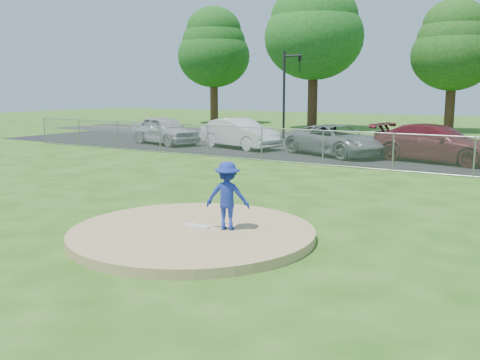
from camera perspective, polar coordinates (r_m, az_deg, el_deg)
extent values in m
plane|color=#224E11|center=(20.64, 11.74, 0.45)|extent=(120.00, 120.00, 0.00)
cylinder|color=#A4875A|center=(11.91, -5.08, -5.66)|extent=(5.40, 5.40, 0.20)
cube|color=white|center=(12.03, -4.52, -4.90)|extent=(0.60, 0.15, 0.04)
cube|color=gray|center=(22.41, 13.56, 3.04)|extent=(40.00, 0.06, 1.50)
cube|color=black|center=(26.79, 16.52, 2.36)|extent=(50.00, 8.00, 0.01)
cube|color=#242427|center=(34.04, 19.87, 3.67)|extent=(60.00, 7.00, 0.01)
cylinder|color=#3D2416|center=(51.14, -2.78, 8.42)|extent=(0.74, 0.74, 4.20)
ellipsoid|color=#124613|center=(51.21, -2.82, 13.03)|extent=(6.72, 6.72, 5.71)
ellipsoid|color=#124613|center=(51.30, -2.83, 14.34)|extent=(5.91, 5.91, 5.03)
ellipsoid|color=#124613|center=(51.40, -2.84, 15.64)|extent=(5.11, 5.11, 4.34)
cylinder|color=#341D13|center=(43.99, 7.74, 8.59)|extent=(0.78, 0.78, 4.90)
ellipsoid|color=#155116|center=(44.17, 7.89, 14.83)|extent=(7.84, 7.84, 6.66)
ellipsoid|color=#155116|center=(44.31, 7.93, 16.59)|extent=(6.90, 6.90, 5.86)
ellipsoid|color=#155116|center=(44.50, 7.97, 18.35)|extent=(5.96, 5.96, 5.06)
cylinder|color=#392114|center=(43.92, 21.47, 7.32)|extent=(0.72, 0.72, 3.85)
ellipsoid|color=#184712|center=(43.96, 21.78, 12.23)|extent=(6.16, 6.16, 5.24)
ellipsoid|color=#184712|center=(44.04, 21.88, 13.63)|extent=(5.42, 5.42, 4.61)
ellipsoid|color=#184712|center=(44.14, 21.97, 15.02)|extent=(4.68, 4.68, 3.98)
cylinder|color=black|center=(35.00, 4.71, 8.95)|extent=(0.16, 0.16, 5.60)
cylinder|color=black|center=(34.79, 5.67, 13.05)|extent=(1.20, 0.12, 0.12)
imported|color=black|center=(34.56, 6.39, 12.23)|extent=(0.16, 0.20, 1.00)
imported|color=navy|center=(11.64, -1.34, -1.70)|extent=(1.10, 0.86, 1.49)
cone|color=orange|center=(28.71, 1.28, 3.86)|extent=(0.32, 0.32, 0.62)
imported|color=#B4B4B9|center=(31.97, -8.03, 5.29)|extent=(5.19, 3.15, 1.65)
imported|color=silver|center=(29.46, -0.03, 4.99)|extent=(5.20, 2.95, 1.62)
imported|color=slate|center=(26.66, 10.18, 4.21)|extent=(5.96, 4.48, 1.50)
imported|color=maroon|center=(25.45, 20.25, 3.70)|extent=(6.11, 3.43, 1.67)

